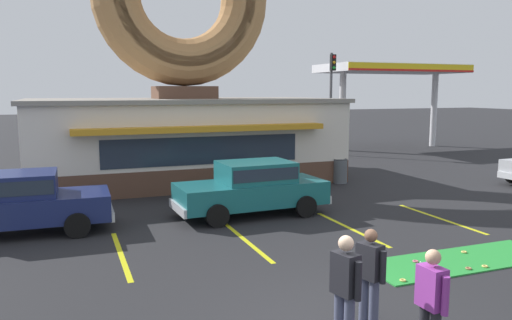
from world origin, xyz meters
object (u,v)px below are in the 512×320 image
(car_teal, at_px, (253,186))
(pedestrian_leather_jacket_man, at_px, (370,273))
(car_navy, at_px, (18,201))
(pedestrian_hooded_kid, at_px, (431,301))
(trash_bin, at_px, (340,171))
(golf_ball, at_px, (421,262))
(traffic_light_pole, at_px, (331,90))
(pedestrian_blue_sweater_man, at_px, (345,287))

(car_teal, relative_size, pedestrian_leather_jacket_man, 2.97)
(car_navy, height_order, pedestrian_hooded_kid, car_navy)
(car_navy, bearing_deg, car_teal, -2.67)
(pedestrian_leather_jacket_man, distance_m, trash_bin, 12.37)
(pedestrian_hooded_kid, height_order, trash_bin, pedestrian_hooded_kid)
(golf_ball, xyz_separation_m, pedestrian_leather_jacket_man, (-2.60, -1.94, 0.81))
(golf_ball, relative_size, car_teal, 0.01)
(traffic_light_pole, bearing_deg, car_navy, -143.98)
(traffic_light_pole, bearing_deg, car_teal, -128.36)
(trash_bin, bearing_deg, car_navy, -163.89)
(car_teal, height_order, pedestrian_hooded_kid, car_teal)
(pedestrian_blue_sweater_man, height_order, pedestrian_leather_jacket_man, pedestrian_blue_sweater_man)
(car_teal, xyz_separation_m, trash_bin, (5.11, 3.60, -0.37))
(trash_bin, bearing_deg, pedestrian_blue_sweater_man, -120.28)
(pedestrian_hooded_kid, bearing_deg, pedestrian_leather_jacket_man, 96.99)
(golf_ball, xyz_separation_m, pedestrian_blue_sweater_man, (-3.37, -2.46, 0.88))
(golf_ball, relative_size, trash_bin, 0.04)
(car_navy, height_order, traffic_light_pole, traffic_light_pole)
(pedestrian_blue_sweater_man, distance_m, trash_bin, 13.20)
(golf_ball, xyz_separation_m, car_navy, (-8.17, 5.63, 0.82))
(golf_ball, height_order, trash_bin, trash_bin)
(car_navy, distance_m, pedestrian_blue_sweater_man, 9.41)
(car_teal, height_order, trash_bin, car_teal)
(trash_bin, height_order, traffic_light_pole, traffic_light_pole)
(car_teal, relative_size, traffic_light_pole, 0.80)
(pedestrian_leather_jacket_man, relative_size, traffic_light_pole, 0.27)
(car_teal, relative_size, pedestrian_blue_sweater_man, 2.75)
(car_teal, bearing_deg, pedestrian_leather_jacket_man, -96.14)
(car_teal, xyz_separation_m, pedestrian_blue_sweater_man, (-1.55, -7.79, 0.06))
(car_navy, relative_size, trash_bin, 4.71)
(pedestrian_blue_sweater_man, bearing_deg, pedestrian_hooded_kid, -37.46)
(golf_ball, bearing_deg, car_navy, 145.43)
(pedestrian_hooded_kid, bearing_deg, trash_bin, 64.61)
(car_navy, height_order, pedestrian_leather_jacket_man, car_navy)
(car_navy, relative_size, pedestrian_leather_jacket_man, 2.95)
(golf_ball, height_order, pedestrian_hooded_kid, pedestrian_hooded_kid)
(golf_ball, xyz_separation_m, traffic_light_pole, (7.33, 16.89, 3.66))
(pedestrian_hooded_kid, distance_m, traffic_light_pole, 22.50)
(car_teal, bearing_deg, traffic_light_pole, 51.64)
(pedestrian_blue_sweater_man, xyz_separation_m, traffic_light_pole, (10.70, 19.36, 2.78))
(car_navy, bearing_deg, traffic_light_pole, 36.02)
(golf_ball, distance_m, traffic_light_pole, 18.78)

